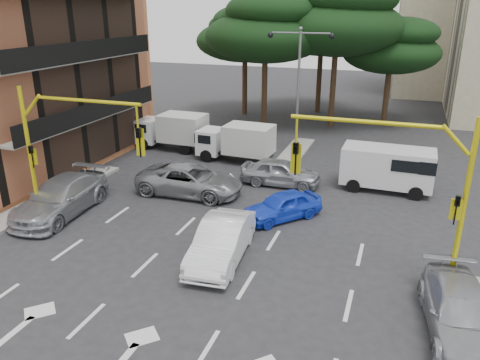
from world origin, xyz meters
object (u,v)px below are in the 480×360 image
(signal_mast_left, at_px, (61,140))
(car_silver_parked, at_px, (461,313))
(car_silver_wagon, at_px, (61,197))
(box_truck_a, at_px, (171,131))
(car_blue_compact, at_px, (283,206))
(van_white, at_px, (387,169))
(box_truck_b, at_px, (236,143))
(car_silver_cross_b, at_px, (281,172))
(car_white_hatch, at_px, (222,241))
(car_silver_cross_a, at_px, (190,180))
(signal_mast_right, at_px, (407,177))
(street_lamp_center, at_px, (299,69))

(signal_mast_left, height_order, car_silver_parked, signal_mast_left)
(car_silver_wagon, bearing_deg, box_truck_a, 86.91)
(car_blue_compact, xyz_separation_m, van_white, (4.19, 5.30, 0.51))
(van_white, bearing_deg, box_truck_b, -100.95)
(car_blue_compact, distance_m, car_silver_cross_b, 4.28)
(car_silver_cross_b, height_order, box_truck_a, box_truck_a)
(car_silver_wagon, distance_m, car_silver_parked, 16.99)
(car_white_hatch, relative_size, car_silver_cross_a, 0.86)
(signal_mast_right, xyz_separation_m, car_silver_parked, (1.90, -2.28, -3.19))
(car_white_hatch, xyz_separation_m, car_silver_parked, (8.16, -1.67, -0.08))
(car_silver_cross_a, distance_m, van_white, 10.23)
(box_truck_b, bearing_deg, signal_mast_left, 164.04)
(car_white_hatch, relative_size, van_white, 1.02)
(signal_mast_right, xyz_separation_m, signal_mast_left, (-13.61, 0.00, 0.00))
(car_silver_cross_a, distance_m, car_silver_cross_b, 4.93)
(car_white_hatch, bearing_deg, signal_mast_left, 170.06)
(box_truck_a, height_order, box_truck_b, box_truck_a)
(car_white_hatch, relative_size, box_truck_b, 0.98)
(signal_mast_right, relative_size, street_lamp_center, 0.77)
(car_blue_compact, distance_m, box_truck_a, 12.93)
(street_lamp_center, bearing_deg, box_truck_b, -135.02)
(box_truck_a, bearing_deg, car_silver_cross_a, -145.25)
(car_blue_compact, height_order, box_truck_b, box_truck_b)
(car_blue_compact, bearing_deg, box_truck_a, -178.96)
(signal_mast_right, relative_size, car_silver_parked, 1.26)
(signal_mast_left, distance_m, car_silver_cross_b, 11.23)
(car_white_hatch, relative_size, car_silver_parked, 0.98)
(signal_mast_right, distance_m, car_silver_cross_a, 11.82)
(car_silver_cross_a, bearing_deg, car_blue_compact, -105.57)
(signal_mast_left, distance_m, box_truck_b, 11.86)
(car_silver_cross_a, bearing_deg, car_silver_parked, -122.56)
(car_silver_cross_a, xyz_separation_m, car_silver_cross_b, (4.04, 2.81, -0.03))
(signal_mast_left, distance_m, car_silver_cross_a, 6.80)
(street_lamp_center, xyz_separation_m, car_blue_compact, (1.79, -10.30, -4.80))
(box_truck_a, bearing_deg, signal_mast_left, -172.80)
(car_white_hatch, bearing_deg, box_truck_b, 102.22)
(car_blue_compact, bearing_deg, signal_mast_right, 4.60)
(car_silver_parked, height_order, box_truck_b, box_truck_b)
(car_blue_compact, relative_size, box_truck_b, 0.78)
(car_silver_wagon, xyz_separation_m, car_silver_parked, (16.70, -3.10, -0.12))
(signal_mast_left, xyz_separation_m, street_lamp_center, (6.80, 14.01, 1.54))
(signal_mast_left, bearing_deg, street_lamp_center, 64.09)
(car_silver_cross_a, distance_m, car_silver_parked, 14.15)
(van_white, bearing_deg, car_white_hatch, -28.49)
(signal_mast_left, distance_m, car_white_hatch, 8.00)
(car_silver_parked, xyz_separation_m, box_truck_b, (-11.78, 13.21, 0.48))
(car_silver_wagon, bearing_deg, street_lamp_center, 55.18)
(car_silver_cross_b, distance_m, box_truck_a, 9.68)
(car_silver_cross_a, height_order, car_silver_cross_b, car_silver_cross_a)
(signal_mast_left, relative_size, car_silver_cross_b, 1.41)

